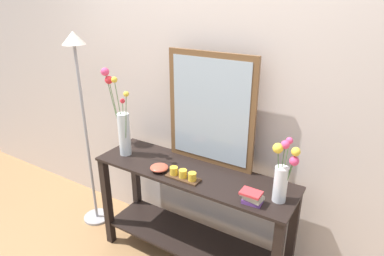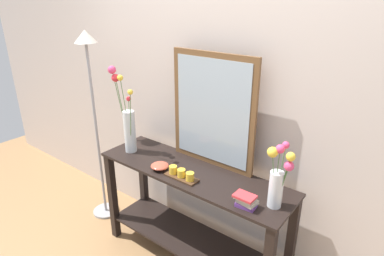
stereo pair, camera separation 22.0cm
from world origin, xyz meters
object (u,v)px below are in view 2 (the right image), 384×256
Objects in this scene: tall_vase_left at (128,122)px; decorative_bowl at (160,166)px; mirror_leaning at (213,111)px; book_stack at (246,201)px; console_table at (192,208)px; floor_lamp at (93,98)px; vase_right at (278,179)px; candle_tray at (181,175)px.

tall_vase_left is 5.19× the size of decorative_bowl.
mirror_leaning is 6.24× the size of decorative_bowl.
book_stack is at bearing -1.36° from decorative_bowl.
console_table is 11.33× the size of decorative_bowl.
mirror_leaning is 0.48× the size of floor_lamp.
decorative_bowl is at bearing -149.93° from console_table.
tall_vase_left is at bearing -2.81° from floor_lamp.
decorative_bowl is 0.08× the size of floor_lamp.
console_table is 3.68× the size of vase_right.
mirror_leaning reaches higher than console_table.
console_table is 0.75m from mirror_leaning.
tall_vase_left is at bearing -159.89° from mirror_leaning.
decorative_bowl is (0.39, -0.07, -0.22)m from tall_vase_left.
mirror_leaning is 1.10m from floor_lamp.
tall_vase_left reaches higher than vase_right.
floor_lamp is (-1.04, -0.02, 0.67)m from console_table.
console_table is at bearing 1.32° from floor_lamp.
candle_tray is 1.10m from floor_lamp.
floor_lamp is at bearing 177.19° from tall_vase_left.
book_stack reaches higher than decorative_bowl.
mirror_leaning is at bearing 78.52° from console_table.
floor_lamp reaches higher than book_stack.
vase_right reaches higher than book_stack.
console_table is at bearing 4.45° from tall_vase_left.
candle_tray is (-0.64, -0.09, -0.16)m from vase_right.
vase_right reaches higher than console_table.
vase_right is 0.23m from book_stack.
vase_right is at bearing 6.16° from decorative_bowl.
tall_vase_left is 0.46m from decorative_bowl.
vase_right is 1.65× the size of candle_tray.
mirror_leaning reaches higher than tall_vase_left.
console_table is 0.63m from book_stack.
tall_vase_left is at bearing -179.04° from vase_right.
tall_vase_left is 4.99× the size of book_stack.
console_table is at bearing -101.48° from mirror_leaning.
vase_right is at bearing 8.18° from candle_tray.
book_stack is (1.10, -0.09, -0.20)m from tall_vase_left.
floor_lamp is at bearing -178.68° from console_table.
console_table is 6.07× the size of candle_tray.
book_stack is at bearing -141.63° from vase_right.
tall_vase_left is 0.46m from floor_lamp.
tall_vase_left is at bearing 175.48° from book_stack.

